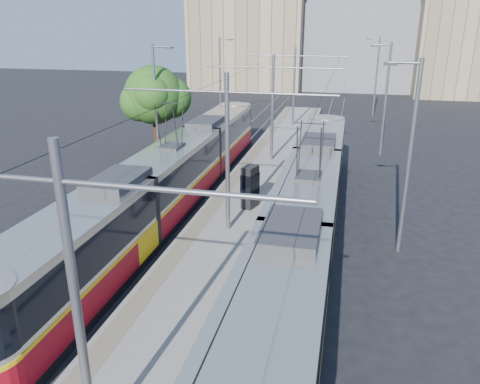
# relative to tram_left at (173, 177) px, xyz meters

# --- Properties ---
(ground) EXTENTS (160.00, 160.00, 0.00)m
(ground) POSITION_rel_tram_left_xyz_m (3.60, -10.59, -1.71)
(ground) COLOR black
(ground) RESTS_ON ground
(platform) EXTENTS (4.00, 50.00, 0.30)m
(platform) POSITION_rel_tram_left_xyz_m (3.60, 6.41, -1.56)
(platform) COLOR gray
(platform) RESTS_ON ground
(tactile_strip_left) EXTENTS (0.70, 50.00, 0.01)m
(tactile_strip_left) POSITION_rel_tram_left_xyz_m (2.15, 6.41, -1.40)
(tactile_strip_left) COLOR gray
(tactile_strip_left) RESTS_ON platform
(tactile_strip_right) EXTENTS (0.70, 50.00, 0.01)m
(tactile_strip_right) POSITION_rel_tram_left_xyz_m (5.05, 6.41, -1.40)
(tactile_strip_right) COLOR gray
(tactile_strip_right) RESTS_ON platform
(rails) EXTENTS (8.71, 70.00, 0.03)m
(rails) POSITION_rel_tram_left_xyz_m (3.60, 6.41, -1.69)
(rails) COLOR gray
(rails) RESTS_ON ground
(tram_left) EXTENTS (2.43, 29.32, 5.50)m
(tram_left) POSITION_rel_tram_left_xyz_m (0.00, 0.00, 0.00)
(tram_left) COLOR black
(tram_left) RESTS_ON ground
(tram_right) EXTENTS (2.43, 28.08, 5.50)m
(tram_right) POSITION_rel_tram_left_xyz_m (7.20, -3.36, 0.15)
(tram_right) COLOR black
(tram_right) RESTS_ON ground
(catenary) EXTENTS (9.20, 70.00, 7.00)m
(catenary) POSITION_rel_tram_left_xyz_m (3.60, 3.57, 2.82)
(catenary) COLOR slate
(catenary) RESTS_ON platform
(street_lamps) EXTENTS (15.18, 38.22, 8.00)m
(street_lamps) POSITION_rel_tram_left_xyz_m (3.60, 10.41, 2.47)
(street_lamps) COLOR slate
(street_lamps) RESTS_ON ground
(shelter) EXTENTS (0.86, 1.11, 2.17)m
(shelter) POSITION_rel_tram_left_xyz_m (4.01, 0.27, -0.27)
(shelter) COLOR black
(shelter) RESTS_ON platform
(tree) EXTENTS (4.51, 4.17, 6.55)m
(tree) POSITION_rel_tram_left_xyz_m (-4.47, 9.23, 2.72)
(tree) COLOR #382314
(tree) RESTS_ON ground
(building_left) EXTENTS (16.32, 12.24, 14.13)m
(building_left) POSITION_rel_tram_left_xyz_m (-6.40, 49.41, 5.37)
(building_left) COLOR tan
(building_left) RESTS_ON ground
(building_centre) EXTENTS (18.36, 14.28, 16.36)m
(building_centre) POSITION_rel_tram_left_xyz_m (9.60, 53.41, 6.48)
(building_centre) COLOR slate
(building_centre) RESTS_ON ground
(building_right) EXTENTS (14.28, 10.20, 12.91)m
(building_right) POSITION_rel_tram_left_xyz_m (23.60, 47.41, 4.76)
(building_right) COLOR tan
(building_right) RESTS_ON ground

